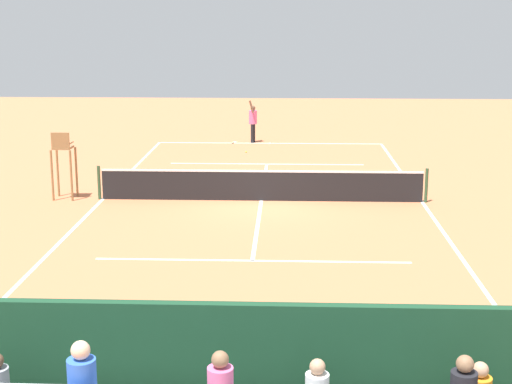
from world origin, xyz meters
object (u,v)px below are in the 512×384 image
(tennis_racket, at_px, (235,142))
(umpire_chair, at_px, (63,158))
(tennis_net, at_px, (261,185))
(courtside_bench, at_px, (441,383))
(tennis_ball_near, at_px, (246,152))
(tennis_player, at_px, (253,120))

(tennis_racket, bearing_deg, umpire_chair, 67.56)
(tennis_net, bearing_deg, courtside_bench, 102.91)
(courtside_bench, distance_m, tennis_ball_near, 22.18)
(tennis_net, relative_size, umpire_chair, 4.81)
(tennis_racket, distance_m, tennis_ball_near, 2.69)
(umpire_chair, height_order, tennis_player, umpire_chair)
(courtside_bench, height_order, tennis_ball_near, courtside_bench)
(courtside_bench, xyz_separation_m, tennis_ball_near, (3.98, -21.81, -0.53))
(tennis_net, relative_size, tennis_ball_near, 156.06)
(umpire_chair, bearing_deg, courtside_bench, 124.86)
(tennis_racket, bearing_deg, tennis_ball_near, 104.10)
(courtside_bench, xyz_separation_m, tennis_player, (3.81, -24.49, 0.46))
(umpire_chair, distance_m, tennis_player, 12.47)
(tennis_net, xyz_separation_m, tennis_racket, (1.59, -11.15, -0.49))
(tennis_player, xyz_separation_m, tennis_ball_near, (0.17, 2.67, -0.98))
(tennis_net, relative_size, courtside_bench, 5.72)
(umpire_chair, bearing_deg, tennis_ball_near, -121.62)
(tennis_net, height_order, tennis_ball_near, tennis_net)
(tennis_racket, relative_size, tennis_ball_near, 8.86)
(tennis_ball_near, bearing_deg, umpire_chair, 58.38)
(tennis_net, xyz_separation_m, tennis_ball_near, (0.94, -8.54, -0.47))
(tennis_racket, bearing_deg, courtside_bench, 100.75)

